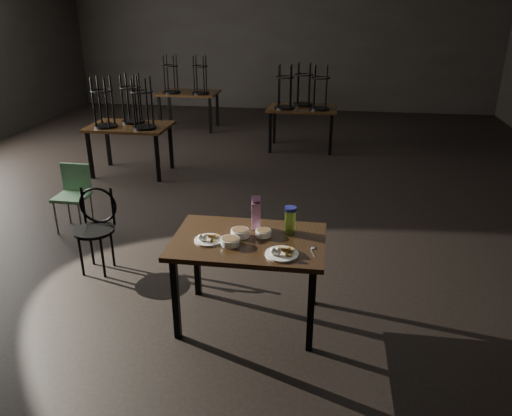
% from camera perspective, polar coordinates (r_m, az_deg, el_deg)
% --- Properties ---
extents(room, '(12.00, 12.04, 3.22)m').
position_cam_1_polar(room, '(6.33, -3.34, 21.27)').
color(room, black).
rests_on(room, ground).
extents(main_table, '(1.20, 0.80, 0.75)m').
position_cam_1_polar(main_table, '(3.96, -0.86, -4.60)').
color(main_table, black).
rests_on(main_table, ground).
extents(plate_left, '(0.22, 0.22, 0.07)m').
position_cam_1_polar(plate_left, '(3.91, -5.50, -3.50)').
color(plate_left, white).
rests_on(plate_left, main_table).
extents(plate_right, '(0.25, 0.25, 0.08)m').
position_cam_1_polar(plate_right, '(3.68, 2.93, -5.09)').
color(plate_right, white).
rests_on(plate_right, main_table).
extents(bowl_near, '(0.15, 0.15, 0.06)m').
position_cam_1_polar(bowl_near, '(3.96, -1.85, -2.84)').
color(bowl_near, white).
rests_on(bowl_near, main_table).
extents(bowl_far, '(0.13, 0.13, 0.05)m').
position_cam_1_polar(bowl_far, '(3.97, 0.85, -2.85)').
color(bowl_far, white).
rests_on(bowl_far, main_table).
extents(bowl_big, '(0.15, 0.15, 0.05)m').
position_cam_1_polar(bowl_big, '(3.83, -2.99, -3.81)').
color(bowl_big, white).
rests_on(bowl_big, main_table).
extents(juice_carton, '(0.08, 0.08, 0.29)m').
position_cam_1_polar(juice_carton, '(4.05, 0.00, -0.62)').
color(juice_carton, '#991B7C').
rests_on(juice_carton, main_table).
extents(water_bottle, '(0.13, 0.13, 0.22)m').
position_cam_1_polar(water_bottle, '(4.01, 3.93, -1.29)').
color(water_bottle, '#90CA3B').
rests_on(water_bottle, main_table).
extents(spoon, '(0.05, 0.18, 0.01)m').
position_cam_1_polar(spoon, '(3.80, 6.55, -4.61)').
color(spoon, silver).
rests_on(spoon, main_table).
extents(bentwood_chair, '(0.39, 0.39, 0.82)m').
position_cam_1_polar(bentwood_chair, '(5.08, -17.84, -1.65)').
color(bentwood_chair, black).
rests_on(bentwood_chair, ground).
extents(school_chair, '(0.36, 0.36, 0.76)m').
position_cam_1_polar(school_chair, '(6.10, -20.13, 1.84)').
color(school_chair, '#659E70').
rests_on(school_chair, ground).
extents(bg_table_left, '(1.20, 0.80, 1.48)m').
position_cam_1_polar(bg_table_left, '(7.77, -14.36, 9.33)').
color(bg_table_left, black).
rests_on(bg_table_left, ground).
extents(bg_table_right, '(1.20, 0.80, 1.48)m').
position_cam_1_polar(bg_table_right, '(8.89, 5.32, 11.56)').
color(bg_table_right, black).
rests_on(bg_table_right, ground).
extents(bg_table_far, '(1.20, 0.80, 1.48)m').
position_cam_1_polar(bg_table_far, '(10.44, -7.81, 12.98)').
color(bg_table_far, black).
rests_on(bg_table_far, ground).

